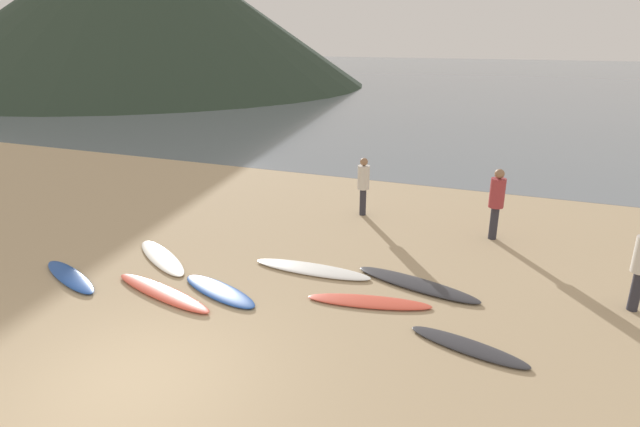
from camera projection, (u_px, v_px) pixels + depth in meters
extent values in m
cube|color=tan|center=(348.00, 199.00, 16.33)|extent=(120.00, 120.00, 0.20)
cube|color=slate|center=(486.00, 77.00, 62.02)|extent=(140.00, 100.00, 0.01)
cone|color=#28382B|center=(140.00, 6.00, 50.19)|extent=(43.96, 43.96, 14.93)
ellipsoid|color=#1E479E|center=(70.00, 277.00, 10.78)|extent=(2.19, 1.28, 0.09)
ellipsoid|color=silver|center=(162.00, 257.00, 11.73)|extent=(2.31, 1.77, 0.07)
ellipsoid|color=#D84C38|center=(162.00, 292.00, 10.12)|extent=(2.72, 1.15, 0.09)
ellipsoid|color=#1E479E|center=(219.00, 291.00, 10.19)|extent=(2.11, 1.24, 0.08)
ellipsoid|color=white|center=(312.00, 269.00, 11.14)|extent=(2.66, 0.63, 0.08)
ellipsoid|color=#D84C38|center=(369.00, 302.00, 9.79)|extent=(2.42, 0.98, 0.06)
ellipsoid|color=#333338|center=(417.00, 284.00, 10.46)|extent=(2.74, 1.23, 0.09)
ellipsoid|color=#333338|center=(468.00, 346.00, 8.38)|extent=(2.05, 0.94, 0.07)
cylinder|color=#2D2D38|center=(363.00, 202.00, 14.50)|extent=(0.18, 0.18, 0.77)
cylinder|color=beige|center=(364.00, 177.00, 14.26)|extent=(0.33, 0.33, 0.67)
sphere|color=#936B4C|center=(364.00, 162.00, 14.12)|extent=(0.22, 0.22, 0.22)
cylinder|color=#2D2D38|center=(636.00, 291.00, 9.44)|extent=(0.19, 0.19, 0.78)
cylinder|color=#2D2D38|center=(494.00, 223.00, 12.78)|extent=(0.20, 0.20, 0.83)
cylinder|color=#9E3338|center=(497.00, 193.00, 12.52)|extent=(0.36, 0.36, 0.73)
sphere|color=#936B4C|center=(500.00, 174.00, 12.36)|extent=(0.24, 0.24, 0.24)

